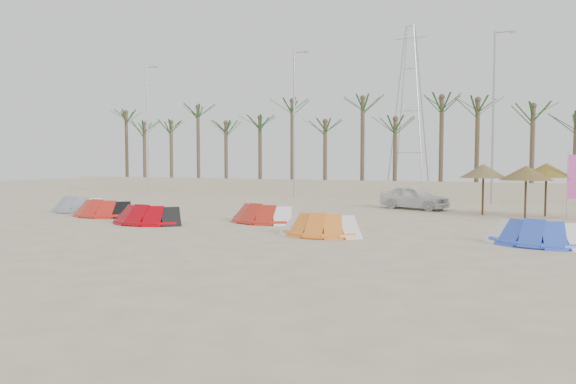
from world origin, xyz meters
The scene contains 18 objects.
ground centered at (0.00, 0.00, 0.00)m, with size 120.00×120.00×0.00m, color beige.
boundary_wall centered at (0.00, 22.00, 0.65)m, with size 60.00×0.30×1.30m, color beige.
palm_line centered at (0.67, 23.50, 6.44)m, with size 52.00×4.00×7.70m.
lamp_a centered at (-19.96, 20.00, 5.77)m, with size 1.25×0.14×11.00m.
lamp_b centered at (-5.96, 20.00, 5.77)m, with size 1.25×0.14×11.00m.
lamp_c centered at (8.04, 20.00, 5.77)m, with size 1.25×0.14×11.00m.
pylon centered at (1.00, 28.00, 0.00)m, with size 3.00×3.00×14.00m, color #A5A8AD, non-canonical shape.
kite_grey centered at (-11.88, 4.85, 0.42)m, with size 3.36×1.58×0.90m.
kite_red_left centered at (-8.96, 3.73, 0.42)m, with size 3.57×1.61×0.90m.
kite_red_mid centered at (-4.87, 2.19, 0.42)m, with size 3.44×1.55×0.90m.
kite_red_right centered at (-0.65, 4.74, 0.42)m, with size 3.71×2.32×0.90m.
kite_orange centered at (3.29, 1.90, 0.42)m, with size 3.00×1.60×0.90m.
kite_blue centered at (10.31, 2.87, 0.42)m, with size 3.26×2.10×0.90m.
parasol_left centered at (8.03, 12.29, 2.24)m, with size 2.30×2.30×2.59m.
parasol_mid centered at (10.00, 11.55, 2.17)m, with size 2.44×2.44×2.52m.
parasol_right centered at (10.90, 12.76, 2.28)m, with size 2.48×2.48×2.64m.
flag_pink centered at (11.96, 12.05, 1.90)m, with size 0.45×0.09×3.21m.
car centered at (4.23, 14.08, 0.68)m, with size 1.60×3.97×1.35m, color white.
Camera 1 is at (10.00, -15.52, 2.66)m, focal length 32.00 mm.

